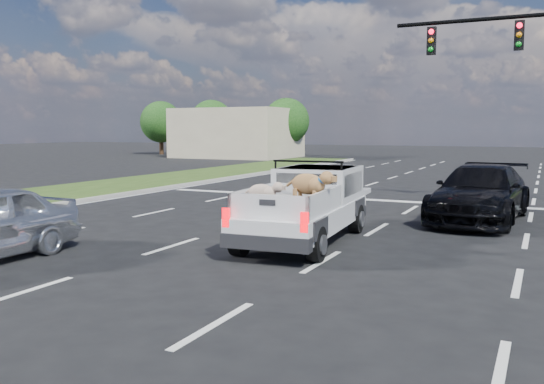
{
  "coord_description": "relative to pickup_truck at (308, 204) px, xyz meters",
  "views": [
    {
      "loc": [
        5.59,
        -10.27,
        2.56
      ],
      "look_at": [
        -0.27,
        2.0,
        1.07
      ],
      "focal_mm": 38.0,
      "sensor_mm": 36.0,
      "label": 1
    }
  ],
  "objects": [
    {
      "name": "pickup_truck",
      "position": [
        0.0,
        0.0,
        0.0
      ],
      "size": [
        2.18,
        5.07,
        1.85
      ],
      "rotation": [
        0.0,
        0.0,
        0.08
      ],
      "color": "black",
      "rests_on": "ground"
    },
    {
      "name": "building_left",
      "position": [
        -20.71,
        34.17,
        1.34
      ],
      "size": [
        10.0,
        8.0,
        4.4
      ],
      "primitive_type": "cube",
      "color": "beige",
      "rests_on": "ground"
    },
    {
      "name": "ground",
      "position": [
        -0.71,
        -1.83,
        -0.86
      ],
      "size": [
        160.0,
        160.0,
        0.0
      ],
      "primitive_type": "plane",
      "color": "black",
      "rests_on": "ground"
    },
    {
      "name": "road_markings",
      "position": [
        -0.71,
        4.73,
        -0.86
      ],
      "size": [
        17.75,
        60.0,
        0.01
      ],
      "color": "silver",
      "rests_on": "ground"
    },
    {
      "name": "grass_median_left",
      "position": [
        -12.21,
        4.17,
        -0.81
      ],
      "size": [
        5.0,
        60.0,
        0.1
      ],
      "primitive_type": "cube",
      "color": "#243D12",
      "rests_on": "ground"
    },
    {
      "name": "tree_far_a",
      "position": [
        -30.71,
        36.17,
        2.43
      ],
      "size": [
        4.2,
        4.2,
        5.4
      ],
      "color": "#332114",
      "rests_on": "ground"
    },
    {
      "name": "curb_left",
      "position": [
        -9.76,
        4.17,
        -0.79
      ],
      "size": [
        0.15,
        60.0,
        0.14
      ],
      "primitive_type": "cube",
      "color": "#9B988E",
      "rests_on": "ground"
    },
    {
      "name": "tree_far_b",
      "position": [
        -24.71,
        36.17,
        2.43
      ],
      "size": [
        4.2,
        4.2,
        5.4
      ],
      "color": "#332114",
      "rests_on": "ground"
    },
    {
      "name": "black_coupe",
      "position": [
        3.26,
        4.81,
        -0.08
      ],
      "size": [
        2.6,
        5.54,
        1.56
      ],
      "primitive_type": "imported",
      "rotation": [
        0.0,
        0.0,
        -0.08
      ],
      "color": "black",
      "rests_on": "ground"
    },
    {
      "name": "tree_far_c",
      "position": [
        -16.71,
        36.17,
        2.43
      ],
      "size": [
        4.2,
        4.2,
        5.4
      ],
      "color": "#332114",
      "rests_on": "ground"
    }
  ]
}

